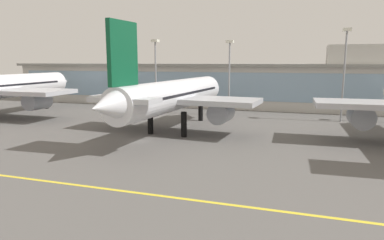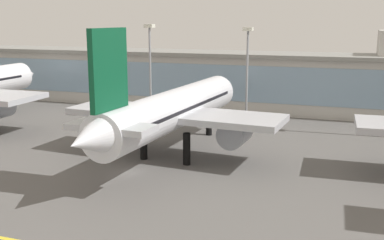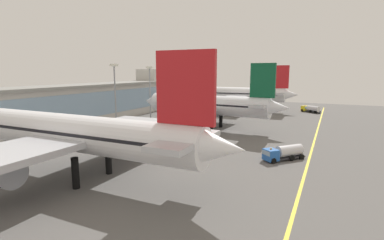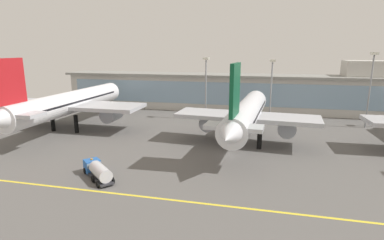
% 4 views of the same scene
% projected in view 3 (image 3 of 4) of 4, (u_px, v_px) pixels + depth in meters
% --- Properties ---
extents(ground_plane, '(190.67, 190.67, 0.00)m').
position_uv_depth(ground_plane, '(233.00, 133.00, 85.80)').
color(ground_plane, '#5B5956').
extents(taxiway_centreline_stripe, '(152.54, 0.50, 0.01)m').
position_uv_depth(taxiway_centreline_stripe, '(315.00, 140.00, 76.45)').
color(taxiway_centreline_stripe, yellow).
rests_on(taxiway_centreline_stripe, ground).
extents(terminal_building, '(139.20, 14.00, 18.48)m').
position_uv_depth(terminal_building, '(101.00, 100.00, 107.82)').
color(terminal_building, beige).
rests_on(terminal_building, ground).
extents(airliner_near_left, '(40.99, 57.06, 20.41)m').
position_uv_depth(airliner_near_left, '(76.00, 134.00, 48.57)').
color(airliner_near_left, black).
rests_on(airliner_near_left, ground).
extents(airliner_near_right, '(34.09, 49.17, 19.88)m').
position_uv_depth(airliner_near_right, '(208.00, 105.00, 90.98)').
color(airliner_near_right, black).
rests_on(airliner_near_right, ground).
extents(airliner_far_right, '(36.99, 48.25, 20.05)m').
position_uv_depth(airliner_far_right, '(241.00, 94.00, 131.59)').
color(airliner_far_right, black).
rests_on(airliner_far_right, ground).
extents(fuel_tanker_truck, '(7.48, 8.62, 2.90)m').
position_uv_depth(fuel_tanker_truck, '(310.00, 109.00, 127.58)').
color(fuel_tanker_truck, black).
rests_on(fuel_tanker_truck, ground).
extents(baggage_tug_near, '(8.38, 7.81, 2.90)m').
position_uv_depth(baggage_tug_near, '(283.00, 153.00, 59.27)').
color(baggage_tug_near, black).
rests_on(baggage_tug_near, ground).
extents(apron_light_mast_west, '(1.80, 1.80, 21.44)m').
position_uv_depth(apron_light_mast_west, '(186.00, 79.00, 129.28)').
color(apron_light_mast_west, gray).
rests_on(apron_light_mast_west, ground).
extents(apron_light_mast_centre, '(1.80, 1.80, 19.79)m').
position_uv_depth(apron_light_mast_centre, '(115.00, 86.00, 87.45)').
color(apron_light_mast_centre, gray).
rests_on(apron_light_mast_centre, ground).
extents(apron_light_mast_east, '(1.80, 1.80, 19.28)m').
position_uv_depth(apron_light_mast_east, '(150.00, 84.00, 105.88)').
color(apron_light_mast_east, gray).
rests_on(apron_light_mast_east, ground).
extents(apron_light_mast_far_east, '(1.80, 1.80, 21.03)m').
position_uv_depth(apron_light_mast_far_east, '(197.00, 79.00, 144.98)').
color(apron_light_mast_far_east, gray).
rests_on(apron_light_mast_far_east, ground).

